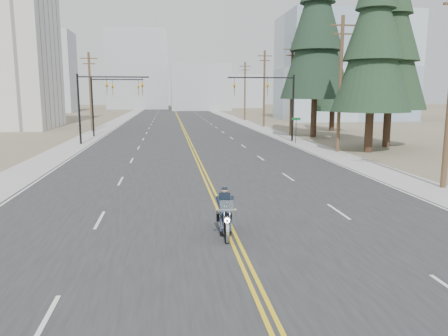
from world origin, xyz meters
TOP-DOWN VIEW (x-y plane):
  - ground_plane at (0.00, 0.00)m, footprint 400.00×400.00m
  - road at (0.00, 70.00)m, footprint 20.00×200.00m
  - sidewalk_left at (-11.50, 70.00)m, footprint 3.00×200.00m
  - sidewalk_right at (11.50, 70.00)m, footprint 3.00×200.00m
  - traffic_mast_left at (-8.98, 32.00)m, footprint 7.10×0.26m
  - traffic_mast_right at (8.98, 32.00)m, footprint 7.10×0.26m
  - traffic_mast_far at (-9.31, 40.00)m, footprint 6.10×0.26m
  - street_sign at (10.80, 30.00)m, footprint 0.90×0.06m
  - utility_pole_b at (12.50, 23.00)m, footprint 2.20×0.30m
  - utility_pole_c at (12.50, 38.00)m, footprint 2.20×0.30m
  - utility_pole_d at (12.50, 53.00)m, footprint 2.20×0.30m
  - utility_pole_e at (12.50, 70.00)m, footprint 2.20×0.30m
  - utility_pole_left at (-12.50, 48.00)m, footprint 2.20×0.30m
  - glass_building at (32.00, 70.00)m, footprint 24.00×16.00m
  - haze_bldg_a at (-35.00, 115.00)m, footprint 14.00×12.00m
  - haze_bldg_b at (8.00, 125.00)m, footprint 18.00×14.00m
  - haze_bldg_c at (40.00, 110.00)m, footprint 16.00×12.00m
  - haze_bldg_d at (-12.00, 140.00)m, footprint 20.00×15.00m
  - haze_bldg_e at (25.00, 150.00)m, footprint 14.00×14.00m
  - haze_bldg_f at (-50.00, 130.00)m, footprint 12.00×12.00m
  - motorcyclist at (-0.23, 1.51)m, footprint 1.07×2.25m
  - conifer_near at (15.09, 22.52)m, footprint 6.64×6.64m
  - conifer_mid at (18.56, 26.00)m, footprint 6.74×6.74m
  - conifer_tall at (14.88, 36.57)m, footprint 8.03×8.03m
  - conifer_far at (20.15, 44.38)m, footprint 5.07×5.07m

SIDE VIEW (x-z plane):
  - ground_plane at x=0.00m, z-range 0.00..0.00m
  - road at x=0.00m, z-range 0.00..0.01m
  - sidewalk_left at x=-11.50m, z-range 0.00..0.01m
  - sidewalk_right at x=11.50m, z-range 0.00..0.01m
  - motorcyclist at x=-0.23m, z-range 0.00..1.72m
  - street_sign at x=10.80m, z-range 0.49..3.12m
  - traffic_mast_far at x=-9.31m, z-range 1.37..8.37m
  - traffic_mast_left at x=-8.98m, z-range 1.44..8.44m
  - traffic_mast_right at x=8.98m, z-range 1.44..8.44m
  - utility_pole_left at x=-12.50m, z-range 0.23..10.73m
  - utility_pole_c at x=12.50m, z-range 0.23..11.23m
  - utility_pole_e at x=12.50m, z-range 0.23..11.23m
  - utility_pole_b at x=12.50m, z-range 0.23..11.73m
  - utility_pole_d at x=12.50m, z-range 0.23..11.73m
  - haze_bldg_e at x=25.00m, z-range 0.00..12.00m
  - haze_bldg_b at x=8.00m, z-range 0.00..14.00m
  - conifer_far at x=20.15m, z-range 1.00..14.59m
  - haze_bldg_f at x=-50.00m, z-range 0.00..16.00m
  - haze_bldg_c at x=40.00m, z-range 0.00..18.00m
  - glass_building at x=32.00m, z-range 0.00..20.00m
  - conifer_near at x=15.09m, z-range 1.30..18.87m
  - conifer_mid at x=18.56m, z-range 1.33..19.31m
  - haze_bldg_a at x=-35.00m, z-range 0.00..22.00m
  - conifer_tall at x=14.88m, z-range 1.66..23.97m
  - haze_bldg_d at x=-12.00m, z-range 0.00..26.00m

